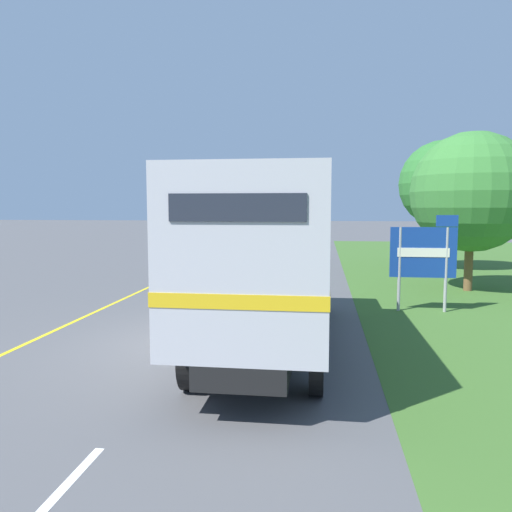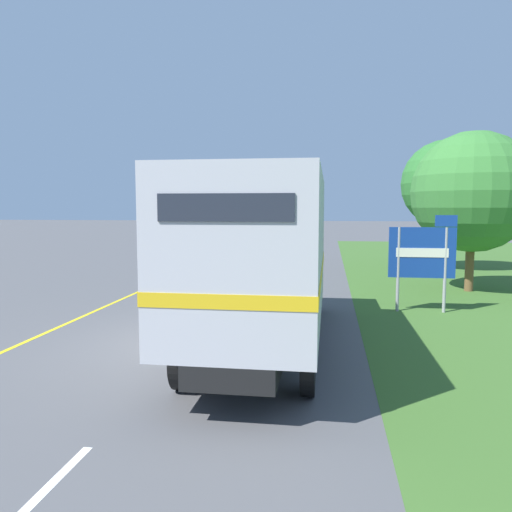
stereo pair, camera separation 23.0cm
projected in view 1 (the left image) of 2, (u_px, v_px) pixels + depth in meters
The scene contains 13 objects.
ground_plane at pixel (199, 342), 11.05m from camera, with size 200.00×200.00×0.00m, color #515154.
edge_line_yellow at pixel (166, 279), 20.67m from camera, with size 0.12×49.59×0.01m, color yellow.
centre_dash_nearest at pixel (42, 512), 4.87m from camera, with size 0.12×2.60×0.01m, color white.
centre_dash_near at pixel (202, 338), 11.38m from camera, with size 0.12×2.60×0.01m, color white.
centre_dash_mid_a at pixel (246, 290), 17.89m from camera, with size 0.12×2.60×0.01m, color white.
centre_dash_mid_b at pixel (266, 268), 24.40m from camera, with size 0.12×2.60×0.01m, color white.
centre_dash_far at pixel (278, 255), 30.92m from camera, with size 0.12×2.60×0.01m, color white.
centre_dash_farthest at pixel (286, 247), 37.43m from camera, with size 0.12×2.60×0.01m, color white.
horse_trailer_truck at pixel (269, 254), 10.36m from camera, with size 2.40×8.57×3.58m.
lead_car_white at pixel (237, 247), 25.71m from camera, with size 1.80×4.41×1.83m.
highway_sign at pixel (424, 254), 14.12m from camera, with size 1.83×0.09×2.75m.
roadside_tree_near at pixel (472, 192), 17.50m from camera, with size 4.22×4.22×5.61m.
roadside_tree_mid at pixel (443, 184), 23.49m from camera, with size 4.09×4.09×6.12m.
Camera 1 is at (2.69, -10.55, 2.97)m, focal length 35.00 mm.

